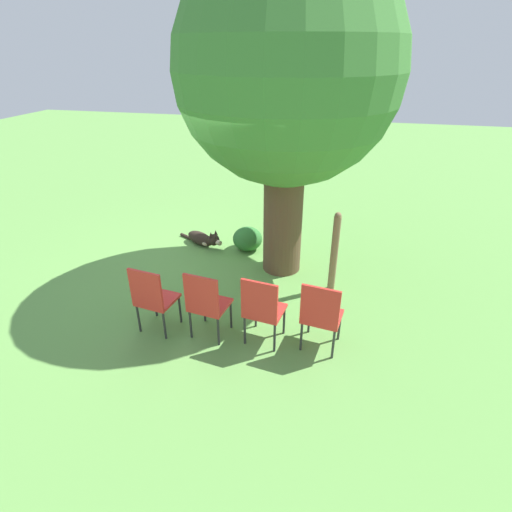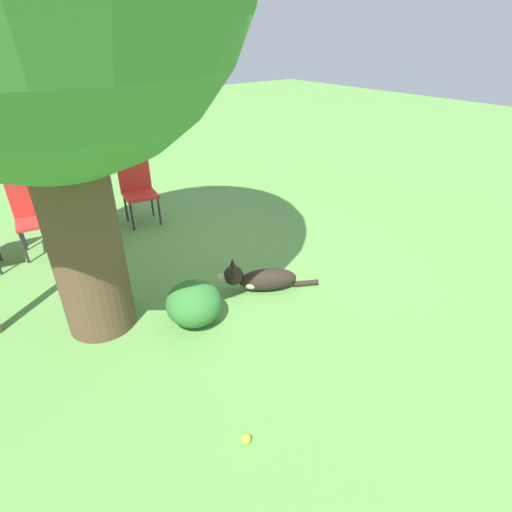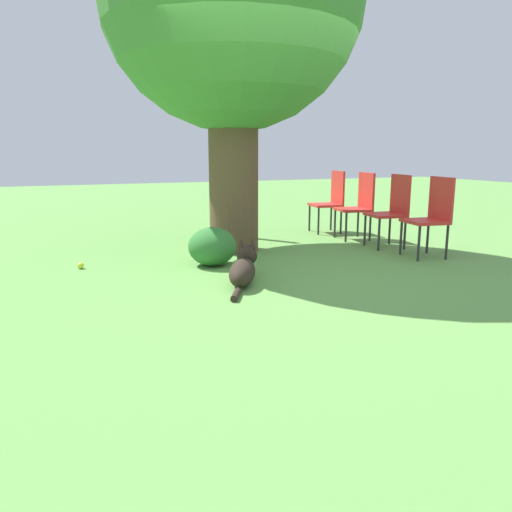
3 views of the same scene
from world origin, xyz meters
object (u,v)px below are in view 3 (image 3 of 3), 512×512
(dog, at_px, (243,269))
(fence_post, at_px, (244,194))
(red_chair_0, at_px, (432,213))
(tennis_ball, at_px, (81,266))
(red_chair_3, at_px, (331,198))
(red_chair_2, at_px, (359,202))
(red_chair_1, at_px, (392,207))

(dog, distance_m, fence_post, 2.58)
(fence_post, relative_size, red_chair_0, 1.32)
(fence_post, height_order, tennis_ball, fence_post)
(fence_post, xyz_separation_m, red_chair_3, (1.40, -0.06, -0.10))
(red_chair_0, xyz_separation_m, tennis_ball, (-3.83, 0.94, -0.49))
(dog, height_order, red_chair_3, red_chair_3)
(fence_post, xyz_separation_m, tennis_ball, (-2.31, -1.15, -0.58))
(red_chair_0, relative_size, red_chair_2, 1.00)
(red_chair_2, bearing_deg, red_chair_1, 101.78)
(fence_post, bearing_deg, red_chair_1, -43.84)
(red_chair_3, relative_size, tennis_ball, 13.67)
(red_chair_3, bearing_deg, tennis_ball, 24.83)
(red_chair_0, relative_size, red_chair_3, 1.00)
(red_chair_0, relative_size, red_chair_1, 1.00)
(red_chair_1, distance_m, tennis_ball, 3.83)
(red_chair_0, height_order, red_chair_2, same)
(dog, xyz_separation_m, red_chair_2, (2.37, 1.61, 0.39))
(fence_post, bearing_deg, red_chair_3, -2.46)
(tennis_ball, bearing_deg, red_chair_2, 6.31)
(red_chair_1, relative_size, red_chair_3, 1.00)
(fence_post, height_order, red_chair_1, fence_post)
(red_chair_0, xyz_separation_m, red_chair_1, (-0.04, 0.68, 0.00))
(dog, bearing_deg, red_chair_3, -16.83)
(dog, bearing_deg, tennis_ball, 77.72)
(dog, height_order, red_chair_0, red_chair_0)
(tennis_ball, bearing_deg, fence_post, 26.50)
(tennis_ball, bearing_deg, red_chair_1, -3.99)
(red_chair_0, bearing_deg, red_chair_3, -78.22)
(red_chair_0, height_order, tennis_ball, red_chair_0)
(dog, xyz_separation_m, red_chair_3, (2.33, 2.29, 0.39))
(red_chair_0, distance_m, red_chair_3, 2.04)
(dog, height_order, fence_post, fence_post)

